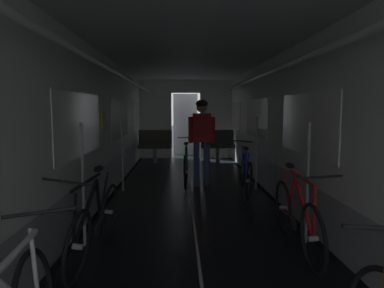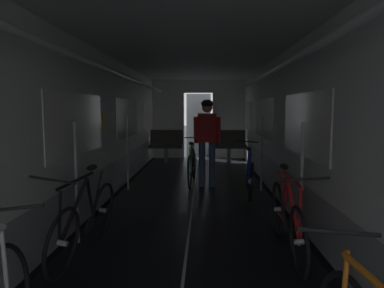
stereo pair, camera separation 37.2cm
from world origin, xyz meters
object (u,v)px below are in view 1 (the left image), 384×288
(bicycle_blue, at_px, (246,173))
(bicycle_green_in_aisle, at_px, (186,165))
(bench_seat_far_right, at_px, (217,143))
(bench_seat_far_left, at_px, (155,143))
(bicycle_red, at_px, (296,216))
(bicycle_black, at_px, (95,222))
(person_cyclist_aisle, at_px, (202,133))

(bicycle_blue, relative_size, bicycle_green_in_aisle, 1.00)
(bench_seat_far_right, height_order, bicycle_blue, bench_seat_far_right)
(bench_seat_far_left, xyz_separation_m, bicycle_red, (1.98, -6.19, -0.18))
(bench_seat_far_right, bearing_deg, bench_seat_far_left, 180.00)
(bicycle_black, height_order, bicycle_blue, bicycle_black)
(bench_seat_far_left, relative_size, person_cyclist_aisle, 0.57)
(bicycle_black, bearing_deg, bicycle_blue, 51.76)
(bench_seat_far_left, bearing_deg, bicycle_green_in_aisle, -73.33)
(bicycle_black, relative_size, person_cyclist_aisle, 0.98)
(bench_seat_far_left, distance_m, person_cyclist_aisle, 3.31)
(bicycle_blue, bearing_deg, bicycle_red, -88.56)
(bench_seat_far_left, relative_size, bicycle_black, 0.58)
(bicycle_blue, height_order, bicycle_green_in_aisle, bicycle_blue)
(bicycle_red, distance_m, bicycle_green_in_aisle, 3.57)
(bench_seat_far_left, relative_size, bicycle_red, 0.58)
(bench_seat_far_right, height_order, bicycle_black, same)
(bench_seat_far_right, xyz_separation_m, bicycle_green_in_aisle, (-0.96, -2.80, -0.18))
(bicycle_black, relative_size, bicycle_red, 1.00)
(bench_seat_far_left, relative_size, bench_seat_far_right, 1.00)
(bench_seat_far_right, distance_m, bicycle_red, 6.19)
(person_cyclist_aisle, bearing_deg, bicycle_black, -112.16)
(bench_seat_far_right, xyz_separation_m, person_cyclist_aisle, (-0.65, -3.07, 0.50))
(bicycle_black, bearing_deg, bench_seat_far_left, 88.49)
(bicycle_blue, relative_size, person_cyclist_aisle, 0.98)
(bicycle_black, relative_size, bicycle_blue, 1.00)
(bicycle_green_in_aisle, bearing_deg, bench_seat_far_right, 71.07)
(bicycle_black, height_order, bicycle_red, bicycle_black)
(bicycle_red, relative_size, bicycle_green_in_aisle, 1.00)
(bicycle_black, bearing_deg, bench_seat_far_right, 72.65)
(bench_seat_far_right, height_order, person_cyclist_aisle, person_cyclist_aisle)
(bench_seat_far_left, xyz_separation_m, bench_seat_far_right, (1.80, 0.00, 0.00))
(bicycle_red, bearing_deg, bicycle_black, -177.21)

